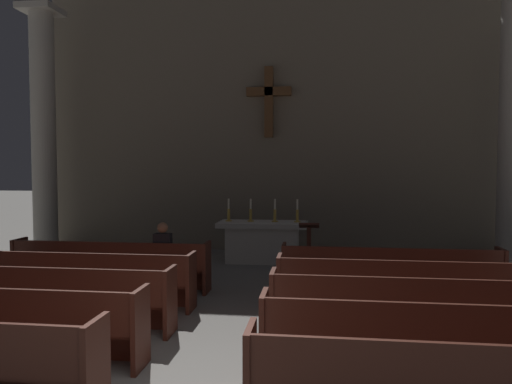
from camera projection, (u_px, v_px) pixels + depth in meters
name	position (u px, v px, depth m)	size (l,w,h in m)	color
pew_left_row_3	(43.00, 297.00, 6.86)	(3.82, 0.50, 0.95)	#4C2319
pew_left_row_4	(82.00, 279.00, 7.98)	(3.82, 0.50, 0.95)	#4C2319
pew_left_row_5	(110.00, 265.00, 9.10)	(3.82, 0.50, 0.95)	#4C2319
pew_right_row_2	(438.00, 342.00, 5.09)	(3.82, 0.50, 0.95)	#4C2319
pew_right_row_3	(416.00, 311.00, 6.21)	(3.82, 0.50, 0.95)	#4C2319
pew_right_row_4	(401.00, 289.00, 7.33)	(3.82, 0.50, 0.95)	#4C2319
pew_right_row_5	(390.00, 273.00, 8.45)	(3.82, 0.50, 0.95)	#4C2319
column_left_third	(44.00, 136.00, 12.54)	(0.93, 0.93, 6.53)	#ADA89E
altar	(263.00, 241.00, 11.72)	(2.20, 0.90, 1.01)	#BCB7AD
candlestick_outer_left	(229.00, 214.00, 11.79)	(0.16, 0.16, 0.56)	#B79338
candlestick_inner_left	(251.00, 214.00, 11.73)	(0.16, 0.16, 0.56)	#B79338
candlestick_inner_right	(275.00, 215.00, 11.65)	(0.16, 0.16, 0.56)	#B79338
candlestick_outer_right	(297.00, 215.00, 11.58)	(0.16, 0.16, 0.56)	#B79338
apse_with_cross	(270.00, 117.00, 13.30)	(12.68, 0.48, 7.51)	#706656
lectern	(309.00, 250.00, 10.39)	(0.44, 0.36, 1.15)	#4C2319
lone_worshipper	(164.00, 255.00, 8.99)	(0.32, 0.43, 1.32)	#26262B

